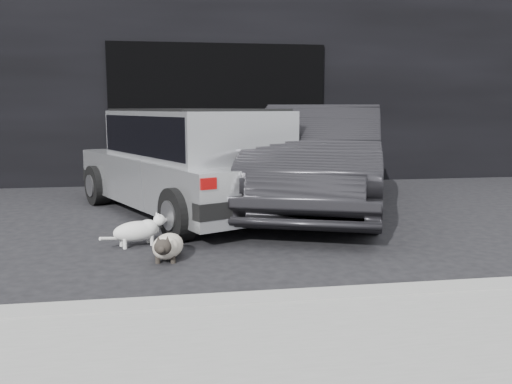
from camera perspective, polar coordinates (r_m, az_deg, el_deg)
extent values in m
plane|color=black|center=(6.36, -9.42, -4.27)|extent=(80.00, 80.00, 0.00)
cube|color=black|center=(12.28, -4.94, 13.84)|extent=(34.00, 4.00, 5.00)
cube|color=black|center=(10.23, -3.96, 8.12)|extent=(4.00, 0.10, 2.60)
cube|color=gray|center=(3.97, 5.48, -11.42)|extent=(18.00, 0.25, 0.12)
cube|color=silver|center=(7.45, -7.14, 1.46)|extent=(3.15, 4.18, 0.61)
cube|color=silver|center=(7.22, -6.52, 6.07)|extent=(2.43, 2.94, 0.61)
cube|color=black|center=(7.22, -6.52, 6.07)|extent=(2.40, 2.86, 0.49)
cube|color=black|center=(5.90, 1.05, -1.29)|extent=(1.63, 0.87, 0.18)
cube|color=black|center=(9.13, -12.41, 2.12)|extent=(1.63, 0.87, 0.18)
cube|color=silver|center=(5.82, 1.52, -0.84)|extent=(0.47, 0.23, 0.12)
cube|color=#8C0707|center=(5.39, -5.02, 0.87)|extent=(0.17, 0.10, 0.12)
cube|color=#8C0707|center=(6.26, 7.12, 1.95)|extent=(0.17, 0.10, 0.12)
cube|color=black|center=(7.21, -6.57, 8.60)|extent=(2.32, 2.71, 0.03)
cylinder|color=black|center=(5.90, -8.23, -2.35)|extent=(0.44, 0.62, 0.59)
cylinder|color=slate|center=(5.85, -9.26, -2.47)|extent=(0.15, 0.30, 0.32)
cylinder|color=black|center=(6.78, 4.50, -0.82)|extent=(0.44, 0.62, 0.59)
cylinder|color=slate|center=(6.85, 5.27, -0.73)|extent=(0.15, 0.30, 0.32)
cylinder|color=black|center=(8.37, -16.34, 0.70)|extent=(0.44, 0.62, 0.59)
cylinder|color=slate|center=(8.34, -17.11, 0.63)|extent=(0.15, 0.30, 0.32)
cylinder|color=black|center=(9.02, -6.24, 1.57)|extent=(0.44, 0.62, 0.59)
cylinder|color=slate|center=(9.07, -5.58, 1.62)|extent=(0.15, 0.30, 0.32)
imported|color=black|center=(7.57, 6.86, 3.55)|extent=(3.01, 4.74, 1.48)
ellipsoid|color=beige|center=(5.28, -9.24, -5.62)|extent=(0.37, 0.61, 0.22)
ellipsoid|color=beige|center=(5.13, -9.50, -5.74)|extent=(0.28, 0.28, 0.21)
ellipsoid|color=black|center=(4.98, -9.79, -5.74)|extent=(0.18, 0.17, 0.14)
sphere|color=black|center=(4.92, -9.91, -6.01)|extent=(0.06, 0.06, 0.06)
cone|color=black|center=(4.98, -9.31, -4.95)|extent=(0.06, 0.07, 0.08)
cone|color=black|center=(4.99, -10.25, -4.93)|extent=(0.06, 0.07, 0.08)
cylinder|color=black|center=(5.13, -8.73, -7.05)|extent=(0.05, 0.05, 0.07)
cylinder|color=black|center=(5.15, -10.30, -7.01)|extent=(0.05, 0.05, 0.07)
cylinder|color=black|center=(5.45, -8.20, -6.08)|extent=(0.05, 0.05, 0.07)
cylinder|color=black|center=(5.47, -9.68, -6.06)|extent=(0.05, 0.05, 0.07)
cylinder|color=black|center=(5.58, -8.73, -5.20)|extent=(0.10, 0.31, 0.09)
ellipsoid|color=silver|center=(5.80, -12.47, -4.06)|extent=(0.54, 0.40, 0.21)
ellipsoid|color=silver|center=(5.83, -11.32, -3.73)|extent=(0.27, 0.27, 0.18)
ellipsoid|color=silver|center=(5.85, -10.15, -2.92)|extent=(0.16, 0.17, 0.12)
sphere|color=silver|center=(5.87, -9.64, -2.93)|extent=(0.06, 0.06, 0.06)
cone|color=silver|center=(5.87, -10.42, -2.31)|extent=(0.07, 0.06, 0.07)
cone|color=silver|center=(5.81, -10.19, -2.43)|extent=(0.07, 0.06, 0.07)
cylinder|color=silver|center=(5.92, -11.27, -4.70)|extent=(0.04, 0.04, 0.12)
cylinder|color=silver|center=(5.81, -10.89, -4.95)|extent=(0.04, 0.04, 0.12)
cylinder|color=silver|center=(5.84, -13.98, -4.98)|extent=(0.04, 0.04, 0.12)
cylinder|color=silver|center=(5.72, -13.64, -5.24)|extent=(0.04, 0.04, 0.12)
cylinder|color=silver|center=(5.74, -15.01, -4.76)|extent=(0.23, 0.20, 0.08)
ellipsoid|color=gray|center=(5.75, -13.26, -3.97)|extent=(0.21, 0.19, 0.09)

